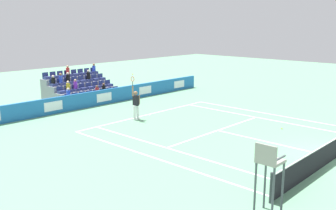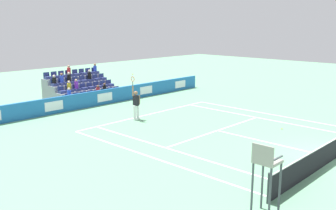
# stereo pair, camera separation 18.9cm
# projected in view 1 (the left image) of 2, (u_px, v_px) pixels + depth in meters

# --- Properties ---
(ground_plane) EXTENTS (80.00, 80.00, 0.00)m
(ground_plane) POSITION_uv_depth(u_px,v_px,m) (336.00, 158.00, 16.95)
(ground_plane) COLOR #669E77
(line_baseline) EXTENTS (10.97, 0.10, 0.01)m
(line_baseline) POSITION_uv_depth(u_px,v_px,m) (148.00, 114.00, 24.86)
(line_baseline) COLOR white
(line_baseline) RESTS_ON ground
(line_service) EXTENTS (8.23, 0.10, 0.01)m
(line_service) POSITION_uv_depth(u_px,v_px,m) (218.00, 130.00, 21.21)
(line_service) COLOR white
(line_service) RESTS_ON ground
(line_centre_service) EXTENTS (0.10, 6.40, 0.01)m
(line_centre_service) POSITION_uv_depth(u_px,v_px,m) (270.00, 142.00, 19.08)
(line_centre_service) COLOR white
(line_centre_service) RESTS_ON ground
(line_singles_sideline_left) EXTENTS (0.10, 11.89, 0.01)m
(line_singles_sideline_left) POSITION_uv_depth(u_px,v_px,m) (174.00, 150.00, 17.96)
(line_singles_sideline_left) COLOR white
(line_singles_sideline_left) RESTS_ON ground
(line_singles_sideline_right) EXTENTS (0.10, 11.89, 0.01)m
(line_singles_sideline_right) POSITION_uv_depth(u_px,v_px,m) (263.00, 118.00, 23.85)
(line_singles_sideline_right) COLOR white
(line_singles_sideline_right) RESTS_ON ground
(line_doubles_sideline_left) EXTENTS (0.10, 11.89, 0.01)m
(line_doubles_sideline_left) POSITION_uv_depth(u_px,v_px,m) (153.00, 157.00, 16.98)
(line_doubles_sideline_left) COLOR white
(line_doubles_sideline_left) RESTS_ON ground
(line_doubles_sideline_right) EXTENTS (0.10, 11.89, 0.01)m
(line_doubles_sideline_right) POSITION_uv_depth(u_px,v_px,m) (273.00, 115.00, 24.83)
(line_doubles_sideline_right) COLOR white
(line_doubles_sideline_right) RESTS_ON ground
(line_centre_mark) EXTENTS (0.10, 0.20, 0.01)m
(line_centre_mark) POSITION_uv_depth(u_px,v_px,m) (149.00, 115.00, 24.80)
(line_centre_mark) COLOR white
(line_centre_mark) RESTS_ON ground
(sponsor_barrier) EXTENTS (20.52, 0.22, 1.07)m
(sponsor_barrier) POSITION_uv_depth(u_px,v_px,m) (103.00, 97.00, 27.85)
(sponsor_barrier) COLOR #1E66AD
(sponsor_barrier) RESTS_ON ground
(tennis_player) EXTENTS (0.53, 0.37, 2.85)m
(tennis_player) POSITION_uv_depth(u_px,v_px,m) (136.00, 104.00, 23.34)
(tennis_player) COLOR white
(tennis_player) RESTS_ON ground
(umpire_chair) EXTENTS (0.70, 0.70, 2.34)m
(umpire_chair) POSITION_uv_depth(u_px,v_px,m) (269.00, 169.00, 11.58)
(umpire_chair) COLOR #474C54
(umpire_chair) RESTS_ON ground
(stadium_stand) EXTENTS (4.96, 3.80, 2.57)m
(stadium_stand) POSITION_uv_depth(u_px,v_px,m) (80.00, 90.00, 29.77)
(stadium_stand) COLOR gray
(stadium_stand) RESTS_ON ground
(loose_tennis_ball) EXTENTS (0.07, 0.07, 0.07)m
(loose_tennis_ball) POSITION_uv_depth(u_px,v_px,m) (282.00, 129.00, 21.46)
(loose_tennis_ball) COLOR #D1E533
(loose_tennis_ball) RESTS_ON ground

